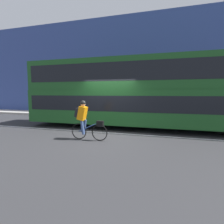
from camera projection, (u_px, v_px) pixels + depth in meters
The scene contains 7 objects.
ground_plane at pixel (105, 134), 7.97m from camera, with size 80.00×80.00×0.00m, color #2D2D30.
road_center_line at pixel (106, 133), 8.20m from camera, with size 50.00×0.14×0.01m, color silver.
sidewalk_curb at pixel (128, 116), 13.51m from camera, with size 60.00×2.11×0.16m.
building_facade at pixel (132, 66), 14.23m from camera, with size 60.00×0.30×8.08m.
bus at pixel (140, 91), 9.07m from camera, with size 12.00×2.44×3.58m.
cyclist_on_bike at pixel (85, 119), 6.91m from camera, with size 1.53×0.32×1.57m.
street_sign_post at pixel (217, 96), 11.60m from camera, with size 0.36×0.09×2.67m.
Camera 1 is at (2.48, -7.41, 1.86)m, focal length 28.00 mm.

